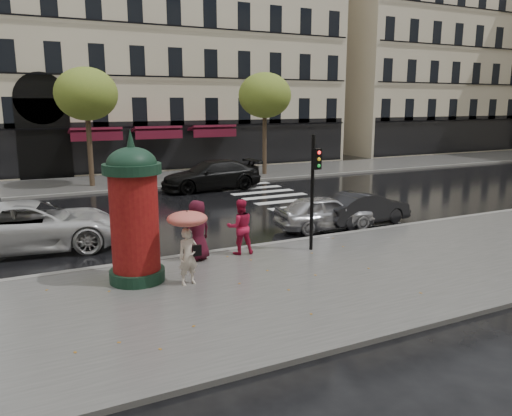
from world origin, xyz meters
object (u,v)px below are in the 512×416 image
traffic_light (314,181)px  car_black (211,175)px  morris_column (134,210)px  car_silver (325,212)px  car_darkgrey (364,208)px  woman_red (240,227)px  man_burgundy (197,230)px  car_white (33,226)px  woman_umbrella (188,235)px

traffic_light → car_black: size_ratio=0.66×
morris_column → traffic_light: morris_column is taller
car_silver → car_darkgrey: bearing=-84.8°
car_darkgrey → traffic_light: bearing=116.6°
woman_red → traffic_light: (2.22, -0.67, 1.35)m
car_silver → car_black: 10.22m
car_silver → car_darkgrey: size_ratio=0.99×
car_silver → car_darkgrey: 1.86m
man_burgundy → morris_column: 2.48m
car_darkgrey → car_white: bearing=75.5°
woman_umbrella → car_silver: size_ratio=0.51×
morris_column → car_darkgrey: (9.64, 2.78, -1.38)m
woman_umbrella → car_black: woman_umbrella is taller
morris_column → traffic_light: size_ratio=1.09×
morris_column → car_silver: size_ratio=1.03×
woman_umbrella → car_darkgrey: bearing=23.2°
morris_column → traffic_light: bearing=3.1°
car_silver → car_white: size_ratio=0.67×
car_black → man_burgundy: bearing=-24.3°
traffic_light → car_darkgrey: traffic_light is taller
car_darkgrey → car_black: (-2.48, 10.20, 0.17)m
woman_red → traffic_light: traffic_light is taller
morris_column → car_darkgrey: bearing=16.1°
traffic_light → car_black: traffic_light is taller
woman_umbrella → woman_red: size_ratio=1.16×
morris_column → car_darkgrey: size_ratio=1.02×
car_silver → morris_column: bearing=114.9°
woman_red → car_silver: size_ratio=0.44×
woman_umbrella → car_darkgrey: 9.30m
car_black → traffic_light: bearing=-8.0°
man_burgundy → car_darkgrey: 7.82m
man_burgundy → car_darkgrey: bearing=173.5°
car_white → traffic_light: bearing=-111.7°
woman_umbrella → car_white: 6.56m
car_darkgrey → car_black: car_black is taller
morris_column → car_black: morris_column is taller
car_white → car_black: 12.53m
woman_red → car_silver: woman_red is taller
woman_red → car_black: bearing=-97.5°
woman_umbrella → car_white: (-3.38, 5.59, -0.62)m
car_silver → car_white: (-10.04, 1.94, 0.15)m
woman_umbrella → car_white: woman_umbrella is taller
traffic_light → car_white: bearing=150.9°
man_burgundy → car_black: bearing=-133.0°
woman_umbrella → morris_column: morris_column is taller
man_burgundy → car_black: man_burgundy is taller
man_burgundy → car_black: 13.05m
woman_umbrella → car_darkgrey: woman_umbrella is taller
woman_umbrella → woman_red: 2.99m
woman_umbrella → traffic_light: size_ratio=0.54×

